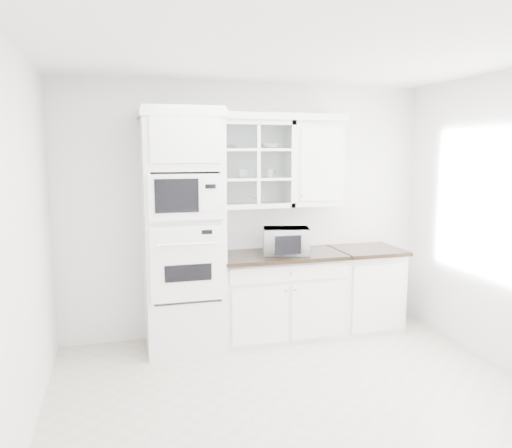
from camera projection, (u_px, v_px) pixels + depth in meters
name	position (u px, v px, depth m)	size (l,w,h in m)	color
ground	(303.00, 403.00, 3.95)	(4.00, 3.50, 0.01)	#BCB3A1
room_shell	(288.00, 177.00, 4.10)	(4.00, 3.50, 2.70)	white
oven_column	(183.00, 231.00, 4.93)	(0.76, 0.68, 2.40)	white
base_cabinet_run	(280.00, 295.00, 5.34)	(1.32, 0.67, 0.92)	white
extra_base_cabinet	(365.00, 288.00, 5.60)	(0.72, 0.67, 0.92)	white
upper_cabinet_glass	(254.00, 164.00, 5.20)	(0.80, 0.33, 0.90)	white
upper_cabinet_solid	(315.00, 164.00, 5.38)	(0.55, 0.33, 0.90)	white
crown_molding	(245.00, 117.00, 5.08)	(2.14, 0.38, 0.07)	white
countertop_microwave	(286.00, 241.00, 5.22)	(0.47, 0.39, 0.27)	white
bowl_a	(240.00, 146.00, 5.14)	(0.20, 0.20, 0.05)	white
bowl_b	(270.00, 146.00, 5.23)	(0.18, 0.18, 0.06)	white
cup_a	(243.00, 174.00, 5.17)	(0.12, 0.12, 0.09)	white
cup_b	(270.00, 173.00, 5.26)	(0.09, 0.09, 0.09)	white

